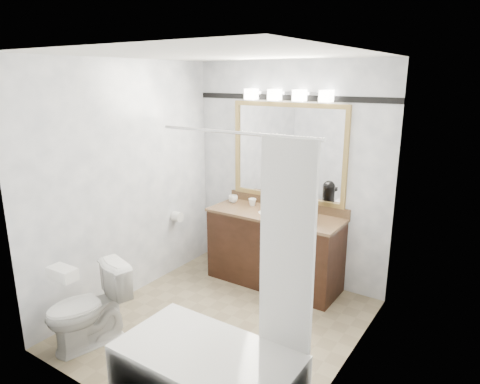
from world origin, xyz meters
name	(u,v)px	position (x,y,z in m)	size (l,w,h in m)	color
room	(221,200)	(0.00, 0.00, 1.25)	(2.42, 2.62, 2.52)	gray
vanity	(274,247)	(0.00, 1.02, 0.44)	(1.53, 0.58, 0.97)	black
mirror	(288,152)	(0.00, 1.28, 1.50)	(1.40, 0.04, 1.10)	tan
vanity_light_bar	(287,95)	(0.00, 1.23, 2.13)	(1.02, 0.14, 0.12)	silver
accent_stripe	(290,98)	(0.00, 1.29, 2.10)	(2.40, 0.01, 0.06)	black
bathtub	(212,371)	(0.55, -0.90, 0.28)	(1.30, 0.75, 1.96)	white
tp_roll	(177,217)	(-1.14, 0.66, 0.70)	(0.12, 0.12, 0.11)	white
toilet	(88,308)	(-0.79, -0.92, 0.36)	(0.40, 0.71, 0.72)	white
tissue_box	(63,273)	(-0.79, -1.12, 0.77)	(0.25, 0.13, 0.10)	white
coffee_maker	(308,205)	(0.41, 1.00, 1.01)	(0.17, 0.21, 0.32)	black
cup_left	(233,199)	(-0.63, 1.11, 0.89)	(0.11, 0.11, 0.09)	white
cup_right	(252,202)	(-0.37, 1.13, 0.89)	(0.09, 0.09, 0.08)	white
soap_bottle_a	(271,204)	(-0.13, 1.16, 0.90)	(0.04, 0.04, 0.10)	white
soap_bottle_b	(303,209)	(0.25, 1.20, 0.90)	(0.07, 0.07, 0.09)	white
soap_bar	(275,209)	(-0.06, 1.13, 0.86)	(0.08, 0.05, 0.02)	beige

